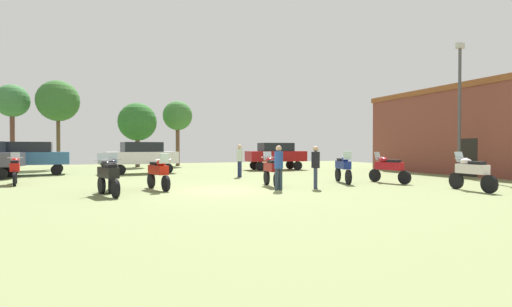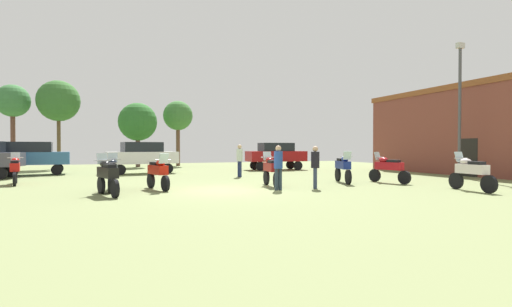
% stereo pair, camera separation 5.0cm
% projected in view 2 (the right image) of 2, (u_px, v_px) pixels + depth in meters
% --- Properties ---
extents(ground_plane, '(44.00, 52.00, 0.02)m').
position_uv_depth(ground_plane, '(223.00, 190.00, 14.67)').
color(ground_plane, olive).
extents(brick_building, '(6.12, 14.39, 5.50)m').
position_uv_depth(brick_building, '(484.00, 131.00, 23.88)').
color(brick_building, brown).
rests_on(brick_building, ground).
extents(motorcycle_1, '(0.84, 2.11, 1.46)m').
position_uv_depth(motorcycle_1, '(107.00, 175.00, 13.03)').
color(motorcycle_1, black).
rests_on(motorcycle_1, ground).
extents(motorcycle_2, '(0.79, 2.03, 1.44)m').
position_uv_depth(motorcycle_2, '(158.00, 172.00, 14.82)').
color(motorcycle_2, black).
rests_on(motorcycle_2, ground).
extents(motorcycle_4, '(0.62, 2.21, 1.46)m').
position_uv_depth(motorcycle_4, '(112.00, 172.00, 14.46)').
color(motorcycle_4, black).
rests_on(motorcycle_4, ground).
extents(motorcycle_5, '(0.62, 2.19, 1.49)m').
position_uv_depth(motorcycle_5, '(271.00, 169.00, 16.11)').
color(motorcycle_5, black).
rests_on(motorcycle_5, ground).
extents(motorcycle_6, '(0.85, 2.24, 1.50)m').
position_uv_depth(motorcycle_6, '(343.00, 167.00, 17.73)').
color(motorcycle_6, black).
rests_on(motorcycle_6, ground).
extents(motorcycle_7, '(0.62, 2.18, 1.50)m').
position_uv_depth(motorcycle_7, '(471.00, 172.00, 14.41)').
color(motorcycle_7, black).
rests_on(motorcycle_7, ground).
extents(motorcycle_8, '(0.79, 2.18, 1.45)m').
position_uv_depth(motorcycle_8, '(389.00, 168.00, 17.65)').
color(motorcycle_8, black).
rests_on(motorcycle_8, ground).
extents(motorcycle_9, '(0.69, 2.10, 1.45)m').
position_uv_depth(motorcycle_9, '(15.00, 169.00, 16.85)').
color(motorcycle_9, black).
rests_on(motorcycle_9, ground).
extents(car_1, '(4.53, 2.47, 2.00)m').
position_uv_depth(car_1, '(142.00, 155.00, 24.02)').
color(car_1, black).
rests_on(car_1, ground).
extents(car_2, '(4.43, 2.15, 2.00)m').
position_uv_depth(car_2, '(30.00, 156.00, 22.75)').
color(car_2, black).
rests_on(car_2, ground).
extents(car_3, '(4.39, 2.02, 2.00)m').
position_uv_depth(car_3, '(276.00, 154.00, 27.99)').
color(car_3, black).
rests_on(car_3, ground).
extents(person_1, '(0.47, 0.47, 1.72)m').
position_uv_depth(person_1, '(315.00, 164.00, 15.27)').
color(person_1, '#2B354F').
rests_on(person_1, ground).
extents(person_2, '(0.41, 0.41, 1.83)m').
position_uv_depth(person_2, '(240.00, 158.00, 21.16)').
color(person_2, navy).
rests_on(person_2, ground).
extents(person_3, '(0.37, 0.37, 1.74)m').
position_uv_depth(person_3, '(278.00, 164.00, 14.68)').
color(person_3, '#263442').
rests_on(person_3, ground).
extents(tree_1, '(3.20, 3.20, 5.44)m').
position_uv_depth(tree_1, '(138.00, 122.00, 31.93)').
color(tree_1, '#513B32').
rests_on(tree_1, ground).
extents(tree_2, '(3.16, 3.16, 6.87)m').
position_uv_depth(tree_2, '(58.00, 101.00, 29.33)').
color(tree_2, brown).
rests_on(tree_2, ground).
extents(tree_4, '(2.43, 2.43, 6.39)m').
position_uv_depth(tree_4, '(13.00, 102.00, 28.32)').
color(tree_4, brown).
rests_on(tree_4, ground).
extents(tree_6, '(2.63, 2.63, 5.85)m').
position_uv_depth(tree_6, '(178.00, 116.00, 33.94)').
color(tree_6, brown).
rests_on(tree_6, ground).
extents(lamp_post, '(0.44, 0.24, 7.40)m').
position_uv_depth(lamp_post, '(460.00, 103.00, 20.69)').
color(lamp_post, '#47474C').
rests_on(lamp_post, ground).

